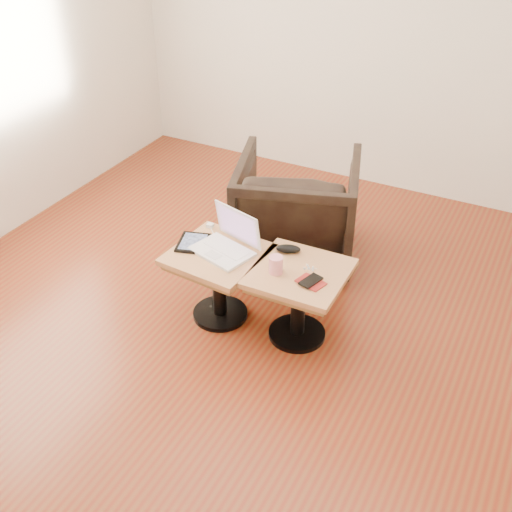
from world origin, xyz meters
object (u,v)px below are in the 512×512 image
at_px(side_table_left, 218,269).
at_px(armchair, 297,209).
at_px(laptop, 227,243).
at_px(striped_cup, 276,265).
at_px(side_table_right, 299,288).

height_order(side_table_left, armchair, armchair).
bearing_deg(laptop, armchair, 99.08).
bearing_deg(striped_cup, side_table_left, 176.21).
bearing_deg(armchair, side_table_left, 63.20).
distance_m(laptop, striped_cup, 0.35).
distance_m(striped_cup, armchair, 0.88).
height_order(striped_cup, armchair, armchair).
relative_size(side_table_left, striped_cup, 5.50).
bearing_deg(side_table_right, side_table_left, -175.48).
distance_m(side_table_right, armchair, 0.84).
bearing_deg(side_table_right, striped_cup, -148.04).
bearing_deg(armchair, striped_cup, 88.76).
xyz_separation_m(side_table_right, laptop, (-0.45, -0.00, 0.16)).
bearing_deg(side_table_left, striped_cup, 0.77).
bearing_deg(laptop, side_table_left, -112.44).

